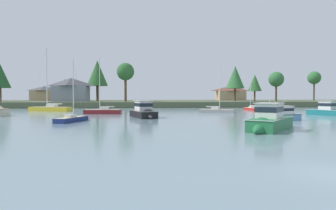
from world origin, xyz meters
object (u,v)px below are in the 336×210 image
cruiser_green (268,124)px  sailboat_yellow (50,110)px  sailboat_maroon (103,113)px  cruiser_black (144,113)px  sailboat_red (251,109)px  sailboat_navy (72,120)px  cruiser_teal (331,112)px  sailboat_grey (217,112)px  mooring_buoy_orange (146,108)px  cruiser_skyblue (284,117)px

cruiser_green → sailboat_yellow: (-34.56, 41.67, -0.33)m
sailboat_maroon → cruiser_black: sailboat_maroon is taller
sailboat_maroon → sailboat_yellow: 17.55m
sailboat_red → sailboat_yellow: sailboat_yellow is taller
sailboat_navy → cruiser_teal: 45.46m
sailboat_grey → cruiser_black: 20.25m
mooring_buoy_orange → cruiser_black: bearing=-91.5°
sailboat_maroon → cruiser_skyblue: bearing=-31.6°
sailboat_maroon → sailboat_yellow: (-13.51, 11.20, 0.07)m
sailboat_grey → cruiser_black: size_ratio=1.16×
cruiser_green → sailboat_grey: bearing=85.2°
sailboat_red → cruiser_teal: size_ratio=1.05×
cruiser_green → sailboat_red: bearing=71.6°
cruiser_skyblue → sailboat_navy: (-31.07, -0.18, -0.31)m
sailboat_red → sailboat_yellow: bearing=-179.1°
sailboat_yellow → cruiser_skyblue: (42.53, -29.04, 0.19)m
sailboat_red → cruiser_green: 44.72m
sailboat_yellow → cruiser_teal: sailboat_yellow is taller
cruiser_green → cruiser_black: size_ratio=1.00×
cruiser_teal → cruiser_black: (-34.27, -2.12, 0.10)m
sailboat_yellow → sailboat_navy: (11.46, -29.22, -0.12)m
sailboat_grey → sailboat_navy: 32.64m
sailboat_grey → sailboat_navy: sailboat_grey is taller
sailboat_grey → cruiser_black: bearing=-140.3°
cruiser_green → cruiser_skyblue: bearing=57.7°
sailboat_red → sailboat_navy: size_ratio=0.96×
sailboat_grey → mooring_buoy_orange: bearing=124.2°
sailboat_yellow → cruiser_black: 31.05m
sailboat_yellow → mooring_buoy_orange: size_ratio=30.62×
sailboat_red → sailboat_navy: bearing=-141.1°
sailboat_grey → sailboat_navy: size_ratio=1.13×
cruiser_teal → mooring_buoy_orange: bearing=135.8°
sailboat_red → sailboat_yellow: 48.65m
sailboat_maroon → cruiser_teal: bearing=-11.8°
cruiser_teal → sailboat_grey: bearing=150.0°
sailboat_red → sailboat_maroon: sailboat_maroon is taller
sailboat_grey → cruiser_skyblue: (5.25, -19.80, 0.28)m
cruiser_teal → mooring_buoy_orange: (-33.37, 32.44, -0.53)m
sailboat_maroon → cruiser_teal: sailboat_maroon is taller
sailboat_maroon → sailboat_grey: sailboat_maroon is taller
cruiser_green → sailboat_grey: (2.72, 32.42, -0.43)m
sailboat_red → cruiser_black: sailboat_red is taller
sailboat_maroon → cruiser_skyblue: size_ratio=1.61×
cruiser_green → sailboat_grey: sailboat_grey is taller
sailboat_yellow → cruiser_teal: (55.99, -20.06, 0.29)m
cruiser_black → sailboat_red: bearing=40.4°
cruiser_skyblue → cruiser_black: size_ratio=0.81×
cruiser_green → sailboat_navy: bearing=151.7°
sailboat_maroon → mooring_buoy_orange: sailboat_maroon is taller
sailboat_navy → sailboat_yellow: bearing=111.4°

